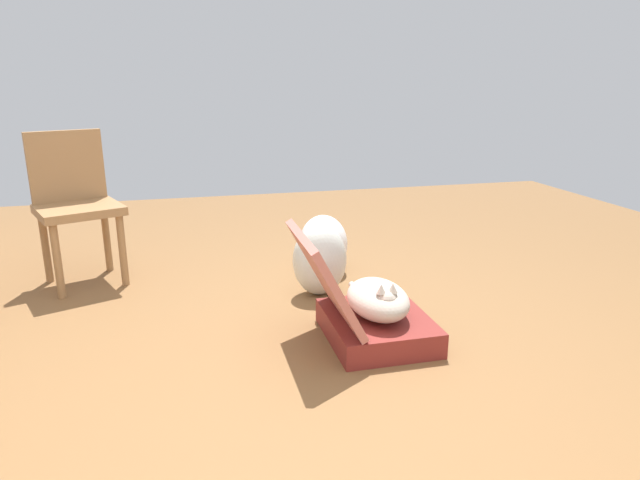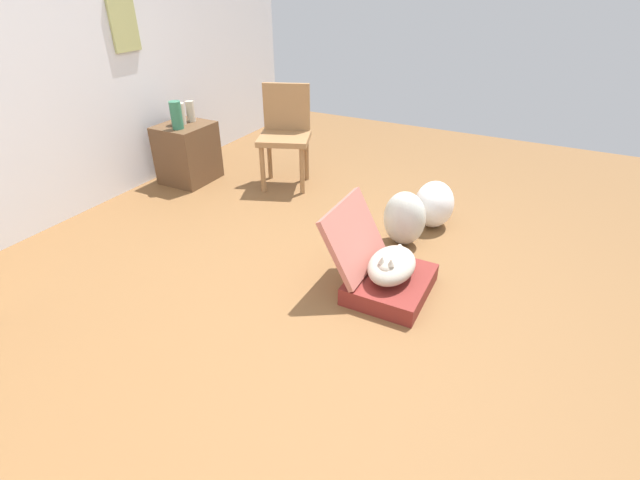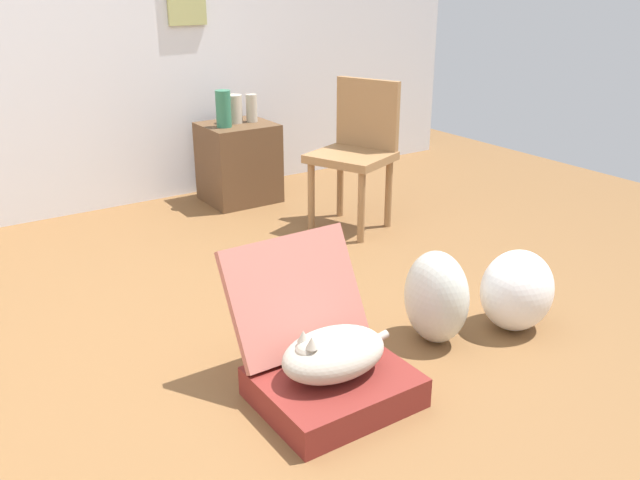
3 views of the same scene
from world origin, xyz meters
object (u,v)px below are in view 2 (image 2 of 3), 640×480
at_px(side_table, 188,153).
at_px(vase_round, 179,114).
at_px(chair, 285,131).
at_px(vase_tall, 176,115).
at_px(cat, 391,265).
at_px(plastic_bag_clear, 434,204).
at_px(plastic_bag_white, 404,218).
at_px(vase_short, 190,111).
at_px(suitcase_base, 390,284).

bearing_deg(side_table, vase_round, 90.00).
bearing_deg(chair, vase_tall, -170.89).
relative_size(cat, plastic_bag_clear, 1.33).
distance_m(plastic_bag_white, side_table, 2.26).
bearing_deg(plastic_bag_white, side_table, 84.65).
bearing_deg(vase_tall, vase_round, 35.29).
bearing_deg(plastic_bag_clear, vase_short, 91.20).
xyz_separation_m(plastic_bag_clear, vase_round, (-0.17, 2.40, 0.46)).
bearing_deg(vase_short, plastic_bag_clear, -88.80).
relative_size(vase_round, chair, 0.21).
relative_size(plastic_bag_white, plastic_bag_clear, 1.12).
distance_m(plastic_bag_white, vase_short, 2.32).
xyz_separation_m(vase_tall, vase_round, (0.12, 0.08, -0.03)).
bearing_deg(plastic_bag_white, vase_round, 84.73).
height_order(suitcase_base, plastic_bag_clear, plastic_bag_clear).
xyz_separation_m(suitcase_base, plastic_bag_clear, (1.01, 0.01, 0.13)).
height_order(plastic_bag_white, side_table, side_table).
xyz_separation_m(plastic_bag_white, chair, (0.59, 1.37, 0.30)).
bearing_deg(plastic_bag_clear, plastic_bag_white, 162.54).
relative_size(plastic_bag_white, chair, 0.46).
height_order(suitcase_base, vase_tall, vase_tall).
height_order(suitcase_base, vase_short, vase_short).
distance_m(suitcase_base, vase_short, 2.63).
bearing_deg(chair, vase_round, -179.40).
bearing_deg(plastic_bag_white, plastic_bag_clear, -17.46).
xyz_separation_m(side_table, vase_round, (0.00, 0.04, 0.37)).
relative_size(suitcase_base, plastic_bag_white, 1.33).
xyz_separation_m(cat, vase_tall, (0.72, 2.33, 0.47)).
xyz_separation_m(plastic_bag_white, vase_tall, (0.09, 2.20, 0.46)).
height_order(vase_tall, chair, chair).
height_order(plastic_bag_white, plastic_bag_clear, plastic_bag_white).
bearing_deg(cat, plastic_bag_clear, 0.44).
height_order(side_table, vase_short, vase_short).
height_order(cat, plastic_bag_white, plastic_bag_white).
bearing_deg(cat, plastic_bag_white, 11.35).
relative_size(suitcase_base, cat, 1.12).
relative_size(cat, side_table, 0.90).
distance_m(suitcase_base, chair, 1.98).
bearing_deg(vase_round, plastic_bag_clear, -85.97).
xyz_separation_m(plastic_bag_clear, side_table, (-0.17, 2.37, 0.09)).
height_order(suitcase_base, vase_round, vase_round).
distance_m(side_table, vase_round, 0.37).
height_order(suitcase_base, cat, cat).
xyz_separation_m(plastic_bag_clear, vase_tall, (-0.29, 2.32, 0.49)).
bearing_deg(suitcase_base, plastic_bag_clear, 0.46).
height_order(plastic_bag_clear, chair, chair).
bearing_deg(side_table, suitcase_base, -109.46).
distance_m(plastic_bag_white, vase_round, 2.33).
relative_size(side_table, vase_round, 2.87).
bearing_deg(vase_tall, plastic_bag_clear, -82.89).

